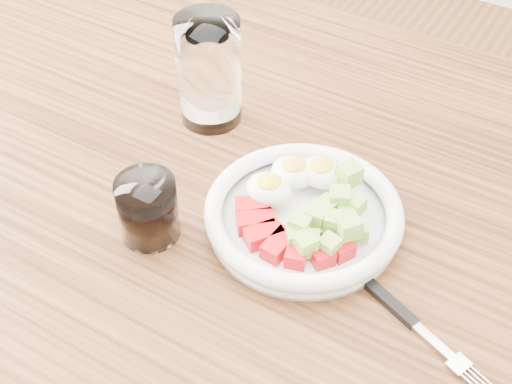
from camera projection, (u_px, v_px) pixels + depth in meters
dining_table at (259, 277)px, 0.86m from camera, size 1.50×0.90×0.77m
bowl at (303, 212)px, 0.77m from camera, size 0.22×0.22×0.05m
fork at (401, 312)px, 0.69m from camera, size 0.17×0.08×0.01m
water_glass at (209, 71)px, 0.87m from camera, size 0.08×0.08×0.14m
coffee_glass at (148, 209)px, 0.75m from camera, size 0.06×0.06×0.07m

